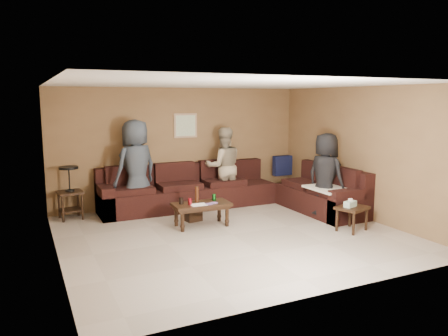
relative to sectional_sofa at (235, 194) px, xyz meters
name	(u,v)px	position (x,y,z in m)	size (l,w,h in m)	color
room	(232,136)	(-0.81, -1.52, 1.34)	(5.60, 5.50, 2.50)	#AB9F91
sectional_sofa	(235,194)	(0.00, 0.00, 0.00)	(4.65, 2.90, 0.97)	black
coffee_table	(201,206)	(-1.09, -0.83, 0.04)	(1.04, 0.55, 0.71)	black
end_table_left	(70,192)	(-3.16, 0.68, 0.20)	(0.48, 0.48, 1.01)	black
side_table_right	(352,210)	(1.15, -2.20, 0.05)	(0.63, 0.56, 0.57)	black
waste_bin	(192,212)	(-1.10, -0.42, -0.15)	(0.29, 0.29, 0.34)	black
wall_art	(185,126)	(-0.71, 0.96, 1.37)	(0.52, 0.04, 0.52)	tan
person_left	(136,168)	(-1.93, 0.47, 0.61)	(0.92, 0.60, 1.88)	#303843
person_middle	(224,166)	(-0.03, 0.48, 0.51)	(0.81, 0.63, 1.67)	gray
person_right	(325,176)	(1.28, -1.30, 0.49)	(0.80, 0.52, 1.63)	black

